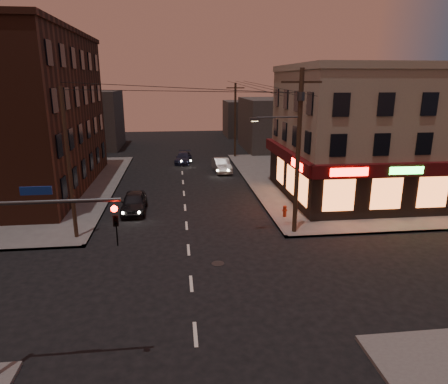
{
  "coord_description": "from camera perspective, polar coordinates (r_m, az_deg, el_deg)",
  "views": [
    {
      "loc": [
        -0.48,
        -17.37,
        9.46
      ],
      "look_at": [
        2.16,
        4.74,
        3.2
      ],
      "focal_mm": 32.0,
      "sensor_mm": 36.0,
      "label": 1
    }
  ],
  "objects": [
    {
      "name": "ground",
      "position": [
        19.79,
        -4.7,
        -12.92
      ],
      "size": [
        120.0,
        120.0,
        0.0
      ],
      "primitive_type": "plane",
      "color": "black",
      "rests_on": "ground"
    },
    {
      "name": "sidewalk_ne",
      "position": [
        41.86,
        19.61,
        1.82
      ],
      "size": [
        24.0,
        28.0,
        0.15
      ],
      "primitive_type": "cube",
      "color": "#514F4C",
      "rests_on": "ground"
    },
    {
      "name": "pizza_building",
      "position": [
        35.14,
        21.31,
        7.92
      ],
      "size": [
        15.85,
        12.85,
        10.5
      ],
      "color": "gray",
      "rests_on": "sidewalk_ne"
    },
    {
      "name": "brick_apartment",
      "position": [
        39.08,
        -28.24,
        9.75
      ],
      "size": [
        12.0,
        20.0,
        13.0
      ],
      "primitive_type": "cube",
      "color": "#402014",
      "rests_on": "sidewalk_nw"
    },
    {
      "name": "bg_building_ne_a",
      "position": [
        57.54,
        7.93,
        9.61
      ],
      "size": [
        10.0,
        12.0,
        7.0
      ],
      "primitive_type": "cube",
      "color": "#3F3D3A",
      "rests_on": "ground"
    },
    {
      "name": "bg_building_nw",
      "position": [
        60.92,
        -18.91,
        9.73
      ],
      "size": [
        9.0,
        10.0,
        8.0
      ],
      "primitive_type": "cube",
      "color": "#3F3D3A",
      "rests_on": "ground"
    },
    {
      "name": "bg_building_ne_b",
      "position": [
        70.78,
        3.45,
        10.44
      ],
      "size": [
        8.0,
        8.0,
        6.0
      ],
      "primitive_type": "cube",
      "color": "#3F3D3A",
      "rests_on": "ground"
    },
    {
      "name": "utility_pole_main",
      "position": [
        24.53,
        10.33,
        6.78
      ],
      "size": [
        4.2,
        0.44,
        10.0
      ],
      "color": "#382619",
      "rests_on": "sidewalk_ne"
    },
    {
      "name": "utility_pole_far",
      "position": [
        50.14,
        1.61,
        10.19
      ],
      "size": [
        0.26,
        0.26,
        9.0
      ],
      "primitive_type": "cylinder",
      "color": "#382619",
      "rests_on": "sidewalk_ne"
    },
    {
      "name": "utility_pole_west",
      "position": [
        25.16,
        -21.25,
        3.6
      ],
      "size": [
        0.24,
        0.24,
        9.0
      ],
      "primitive_type": "cylinder",
      "color": "#382619",
      "rests_on": "sidewalk_nw"
    },
    {
      "name": "traffic_signal",
      "position": [
        13.88,
        -28.04,
        -8.73
      ],
      "size": [
        4.49,
        0.32,
        6.47
      ],
      "color": "#333538",
      "rests_on": "ground"
    },
    {
      "name": "sedan_near",
      "position": [
        30.26,
        -12.73,
        -1.43
      ],
      "size": [
        1.8,
        4.4,
        1.5
      ],
      "primitive_type": "imported",
      "rotation": [
        0.0,
        0.0,
        0.01
      ],
      "color": "black",
      "rests_on": "ground"
    },
    {
      "name": "sedan_mid",
      "position": [
        42.54,
        -0.33,
        3.86
      ],
      "size": [
        1.84,
        4.53,
        1.46
      ],
      "primitive_type": "imported",
      "rotation": [
        0.0,
        0.0,
        0.07
      ],
      "color": "gray",
      "rests_on": "ground"
    },
    {
      "name": "sedan_far",
      "position": [
        47.45,
        -5.83,
        4.88
      ],
      "size": [
        2.26,
        4.44,
        1.24
      ],
      "primitive_type": "imported",
      "rotation": [
        0.0,
        0.0,
        -0.13
      ],
      "color": "#1C2239",
      "rests_on": "ground"
    },
    {
      "name": "fire_hydrant",
      "position": [
        28.45,
        8.67,
        -2.63
      ],
      "size": [
        0.37,
        0.37,
        0.83
      ],
      "rotation": [
        0.0,
        0.0,
        -0.12
      ],
      "color": "maroon",
      "rests_on": "sidewalk_ne"
    }
  ]
}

